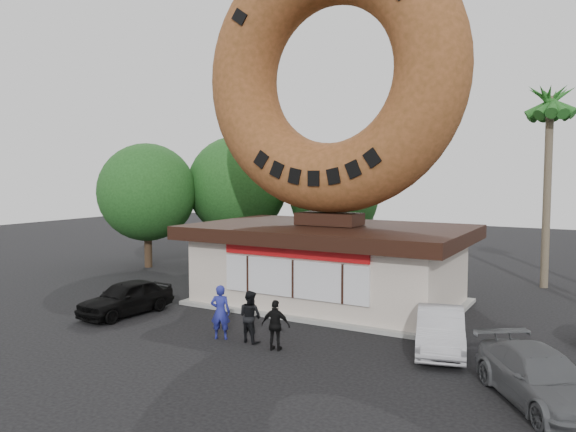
% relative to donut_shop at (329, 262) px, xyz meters
% --- Properties ---
extents(ground, '(90.00, 90.00, 0.00)m').
position_rel_donut_shop_xyz_m(ground, '(0.00, -5.98, -1.77)').
color(ground, black).
rests_on(ground, ground).
extents(donut_shop, '(11.20, 7.20, 3.80)m').
position_rel_donut_shop_xyz_m(donut_shop, '(0.00, 0.00, 0.00)').
color(donut_shop, beige).
rests_on(donut_shop, ground).
extents(giant_donut, '(11.27, 2.87, 11.27)m').
position_rel_donut_shop_xyz_m(giant_donut, '(0.00, 0.02, 7.67)').
color(giant_donut, '#9B552D').
rests_on(giant_donut, donut_shop).
extents(tree_west, '(6.00, 6.00, 7.65)m').
position_rel_donut_shop_xyz_m(tree_west, '(-9.50, 7.02, 2.87)').
color(tree_west, '#473321').
rests_on(tree_west, ground).
extents(tree_mid, '(5.20, 5.20, 6.63)m').
position_rel_donut_shop_xyz_m(tree_mid, '(-4.00, 9.02, 2.25)').
color(tree_mid, '#473321').
rests_on(tree_mid, ground).
extents(tree_far, '(5.60, 5.60, 7.14)m').
position_rel_donut_shop_xyz_m(tree_far, '(-13.00, 3.02, 2.56)').
color(tree_far, '#473321').
rests_on(tree_far, ground).
extents(palm_near, '(2.60, 2.60, 9.75)m').
position_rel_donut_shop_xyz_m(palm_near, '(7.50, 8.02, 6.65)').
color(palm_near, '#726651').
rests_on(palm_near, ground).
extents(street_lamp, '(2.11, 0.20, 8.00)m').
position_rel_donut_shop_xyz_m(street_lamp, '(-1.86, 10.02, 2.72)').
color(street_lamp, '#59595E').
rests_on(street_lamp, ground).
extents(person_left, '(0.77, 0.65, 1.79)m').
position_rel_donut_shop_xyz_m(person_left, '(-0.92, -6.31, -0.87)').
color(person_left, navy).
rests_on(person_left, ground).
extents(person_center, '(0.91, 0.77, 1.68)m').
position_rel_donut_shop_xyz_m(person_center, '(0.11, -6.10, -0.93)').
color(person_center, black).
rests_on(person_center, ground).
extents(person_right, '(0.97, 0.55, 1.56)m').
position_rel_donut_shop_xyz_m(person_right, '(1.27, -6.43, -0.98)').
color(person_right, black).
rests_on(person_right, ground).
extents(car_black, '(1.86, 3.99, 1.32)m').
position_rel_donut_shop_xyz_m(car_black, '(-5.98, -5.54, -1.10)').
color(car_black, black).
rests_on(car_black, ground).
extents(car_silver, '(2.35, 4.18, 1.31)m').
position_rel_donut_shop_xyz_m(car_silver, '(5.68, -3.98, -1.11)').
color(car_silver, '#B5B5BA').
rests_on(car_silver, ground).
extents(car_grey, '(3.91, 4.59, 1.26)m').
position_rel_donut_shop_xyz_m(car_grey, '(8.77, -6.78, -1.14)').
color(car_grey, '#5A5C60').
rests_on(car_grey, ground).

